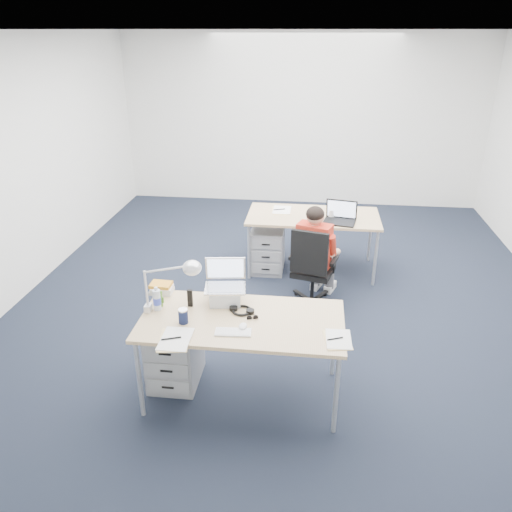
{
  "coord_description": "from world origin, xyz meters",
  "views": [
    {
      "loc": [
        0.25,
        -5.02,
        2.8
      ],
      "look_at": [
        -0.26,
        -0.77,
        0.85
      ],
      "focal_mm": 35.0,
      "sensor_mm": 36.0,
      "label": 1
    }
  ],
  "objects_px": {
    "cordless_phone": "(190,298)",
    "drawer_pedestal_far": "(268,249)",
    "seated_person": "(317,254)",
    "dark_laptop": "(340,212)",
    "computer_mouse": "(243,326)",
    "can_koozie": "(183,316)",
    "bear_figurine": "(159,298)",
    "silver_laptop": "(225,283)",
    "desk_lamp": "(164,285)",
    "office_chair": "(312,285)",
    "wireless_keyboard": "(233,332)",
    "water_bottle": "(157,298)",
    "headphones": "(242,310)",
    "sunglasses": "(252,318)",
    "book_stack": "(161,288)",
    "desk_near": "(242,324)",
    "drawer_pedestal_near": "(175,353)",
    "desk_far": "(313,219)",
    "far_cup": "(331,214)"
  },
  "relations": [
    {
      "from": "silver_laptop",
      "to": "wireless_keyboard",
      "type": "xyz_separation_m",
      "value": [
        0.14,
        -0.45,
        -0.17
      ]
    },
    {
      "from": "drawer_pedestal_near",
      "to": "headphones",
      "type": "xyz_separation_m",
      "value": [
        0.58,
        -0.0,
        0.47
      ]
    },
    {
      "from": "wireless_keyboard",
      "to": "water_bottle",
      "type": "xyz_separation_m",
      "value": [
        -0.66,
        0.27,
        0.09
      ]
    },
    {
      "from": "desk_lamp",
      "to": "headphones",
      "type": "bearing_deg",
      "value": 6.5
    },
    {
      "from": "desk_far",
      "to": "office_chair",
      "type": "bearing_deg",
      "value": -88.85
    },
    {
      "from": "book_stack",
      "to": "can_koozie",
      "type": "bearing_deg",
      "value": -55.81
    },
    {
      "from": "seated_person",
      "to": "wireless_keyboard",
      "type": "relative_size",
      "value": 4.2
    },
    {
      "from": "office_chair",
      "to": "can_koozie",
      "type": "distance_m",
      "value": 1.97
    },
    {
      "from": "headphones",
      "to": "cordless_phone",
      "type": "xyz_separation_m",
      "value": [
        -0.43,
        0.04,
        0.06
      ]
    },
    {
      "from": "cordless_phone",
      "to": "drawer_pedestal_far",
      "type": "bearing_deg",
      "value": 82.15
    },
    {
      "from": "headphones",
      "to": "water_bottle",
      "type": "relative_size",
      "value": 1.04
    },
    {
      "from": "desk_lamp",
      "to": "far_cup",
      "type": "bearing_deg",
      "value": 59.15
    },
    {
      "from": "water_bottle",
      "to": "drawer_pedestal_near",
      "type": "bearing_deg",
      "value": 26.24
    },
    {
      "from": "office_chair",
      "to": "cordless_phone",
      "type": "distance_m",
      "value": 1.78
    },
    {
      "from": "bear_figurine",
      "to": "wireless_keyboard",
      "type": "bearing_deg",
      "value": -7.9
    },
    {
      "from": "water_bottle",
      "to": "desk_lamp",
      "type": "bearing_deg",
      "value": -24.01
    },
    {
      "from": "drawer_pedestal_far",
      "to": "bear_figurine",
      "type": "relative_size",
      "value": 3.93
    },
    {
      "from": "headphones",
      "to": "drawer_pedestal_far",
      "type": "bearing_deg",
      "value": 102.7
    },
    {
      "from": "sunglasses",
      "to": "dark_laptop",
      "type": "bearing_deg",
      "value": 52.61
    },
    {
      "from": "headphones",
      "to": "sunglasses",
      "type": "bearing_deg",
      "value": -32.95
    },
    {
      "from": "computer_mouse",
      "to": "can_koozie",
      "type": "bearing_deg",
      "value": 179.37
    },
    {
      "from": "drawer_pedestal_far",
      "to": "headphones",
      "type": "relative_size",
      "value": 2.61
    },
    {
      "from": "drawer_pedestal_far",
      "to": "wireless_keyboard",
      "type": "distance_m",
      "value": 2.65
    },
    {
      "from": "desk_far",
      "to": "sunglasses",
      "type": "distance_m",
      "value": 2.5
    },
    {
      "from": "drawer_pedestal_far",
      "to": "bear_figurine",
      "type": "height_order",
      "value": "bear_figurine"
    },
    {
      "from": "drawer_pedestal_near",
      "to": "can_koozie",
      "type": "distance_m",
      "value": 0.58
    },
    {
      "from": "drawer_pedestal_far",
      "to": "wireless_keyboard",
      "type": "xyz_separation_m",
      "value": [
        -0.01,
        -2.61,
        0.46
      ]
    },
    {
      "from": "can_koozie",
      "to": "sunglasses",
      "type": "xyz_separation_m",
      "value": [
        0.52,
        0.12,
        -0.05
      ]
    },
    {
      "from": "seated_person",
      "to": "dark_laptop",
      "type": "height_order",
      "value": "seated_person"
    },
    {
      "from": "desk_near",
      "to": "drawer_pedestal_near",
      "type": "relative_size",
      "value": 2.91
    },
    {
      "from": "desk_lamp",
      "to": "dark_laptop",
      "type": "height_order",
      "value": "desk_lamp"
    },
    {
      "from": "office_chair",
      "to": "computer_mouse",
      "type": "distance_m",
      "value": 1.8
    },
    {
      "from": "drawer_pedestal_far",
      "to": "dark_laptop",
      "type": "distance_m",
      "value": 1.05
    },
    {
      "from": "silver_laptop",
      "to": "desk_lamp",
      "type": "distance_m",
      "value": 0.5
    },
    {
      "from": "silver_laptop",
      "to": "dark_laptop",
      "type": "distance_m",
      "value": 2.23
    },
    {
      "from": "wireless_keyboard",
      "to": "sunglasses",
      "type": "height_order",
      "value": "sunglasses"
    },
    {
      "from": "wireless_keyboard",
      "to": "desk_far",
      "type": "bearing_deg",
      "value": 74.46
    },
    {
      "from": "silver_laptop",
      "to": "computer_mouse",
      "type": "distance_m",
      "value": 0.46
    },
    {
      "from": "drawer_pedestal_far",
      "to": "silver_laptop",
      "type": "distance_m",
      "value": 2.26
    },
    {
      "from": "office_chair",
      "to": "can_koozie",
      "type": "relative_size",
      "value": 7.87
    },
    {
      "from": "office_chair",
      "to": "headphones",
      "type": "bearing_deg",
      "value": -97.25
    },
    {
      "from": "wireless_keyboard",
      "to": "far_cup",
      "type": "bearing_deg",
      "value": 69.76
    },
    {
      "from": "desk_far",
      "to": "cordless_phone",
      "type": "xyz_separation_m",
      "value": [
        -0.97,
        -2.32,
        0.12
      ]
    },
    {
      "from": "drawer_pedestal_near",
      "to": "book_stack",
      "type": "xyz_separation_m",
      "value": [
        -0.15,
        0.23,
        0.5
      ]
    },
    {
      "from": "desk_lamp",
      "to": "book_stack",
      "type": "bearing_deg",
      "value": 111.05
    },
    {
      "from": "water_bottle",
      "to": "far_cup",
      "type": "xyz_separation_m",
      "value": [
        1.44,
        2.35,
        -0.05
      ]
    },
    {
      "from": "desk_near",
      "to": "dark_laptop",
      "type": "height_order",
      "value": "dark_laptop"
    },
    {
      "from": "drawer_pedestal_far",
      "to": "silver_laptop",
      "type": "height_order",
      "value": "silver_laptop"
    },
    {
      "from": "wireless_keyboard",
      "to": "sunglasses",
      "type": "bearing_deg",
      "value": 56.8
    },
    {
      "from": "drawer_pedestal_near",
      "to": "cordless_phone",
      "type": "relative_size",
      "value": 3.65
    }
  ]
}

